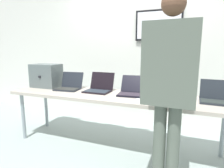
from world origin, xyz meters
The scene contains 12 objects.
ground centered at (0.00, 0.00, -0.02)m, with size 8.00×8.00×0.04m, color #95A4A2.
back_wall centered at (0.01, 1.13, 1.26)m, with size 8.00×0.11×2.50m.
workbench centered at (0.00, 0.00, 0.69)m, with size 2.89×0.70×0.74m.
equipment_box centered at (-1.18, 0.11, 0.92)m, with size 0.43×0.31×0.36m.
laptop_station_0 centered at (-0.74, 0.09, 0.80)m, with size 0.37×0.36×0.24m.
laptop_station_1 centered at (-0.26, 0.11, 0.80)m, with size 0.36×0.35×0.26m.
laptop_station_2 centered at (0.21, 0.10, 0.79)m, with size 0.35×0.40×0.23m.
laptop_station_3 centered at (0.73, 0.10, 0.79)m, with size 0.33×0.34×0.24m.
laptop_station_4 centered at (1.21, 0.08, 0.79)m, with size 0.36×0.32×0.24m.
person centered at (0.75, -0.62, 1.09)m, with size 0.45×0.60×1.78m.
coffee_mug centered at (0.70, -0.25, 0.78)m, with size 0.08×0.08×0.08m.
paper_sheet centered at (0.43, -0.17, 0.74)m, with size 0.26×0.33×0.00m.
Camera 1 is at (0.88, -2.30, 1.32)m, focal length 30.72 mm.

